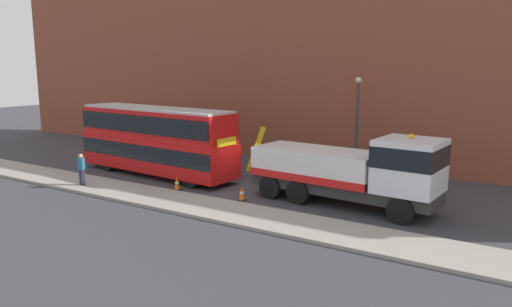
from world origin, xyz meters
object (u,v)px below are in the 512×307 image
traffic_cone_near_bus (177,184)px  double_decker_bus (156,138)px  traffic_cone_midway (242,194)px  recovery_tow_truck (351,170)px  street_lamp (357,117)px  pedestrian_onlooker (82,170)px

traffic_cone_near_bus → double_decker_bus: bearing=148.7°
traffic_cone_near_bus → traffic_cone_midway: same height
recovery_tow_truck → traffic_cone_midway: 5.39m
traffic_cone_near_bus → street_lamp: (6.58, 8.75, 3.13)m
pedestrian_onlooker → street_lamp: 15.99m
traffic_cone_midway → street_lamp: 9.50m
double_decker_bus → traffic_cone_near_bus: 4.44m
double_decker_bus → pedestrian_onlooker: double_decker_bus is taller
double_decker_bus → street_lamp: 12.09m
pedestrian_onlooker → recovery_tow_truck: bearing=-12.2°
traffic_cone_near_bus → traffic_cone_midway: bearing=2.1°
double_decker_bus → traffic_cone_midway: 7.94m
recovery_tow_truck → traffic_cone_midway: (-4.84, -1.90, -1.42)m
traffic_cone_near_bus → street_lamp: size_ratio=0.12×
pedestrian_onlooker → traffic_cone_near_bus: size_ratio=2.38×
double_decker_bus → pedestrian_onlooker: 4.78m
pedestrian_onlooker → street_lamp: (11.22, 11.12, 2.49)m
recovery_tow_truck → traffic_cone_near_bus: 9.21m
pedestrian_onlooker → street_lamp: street_lamp is taller
pedestrian_onlooker → traffic_cone_near_bus: 5.25m
traffic_cone_near_bus → traffic_cone_midway: 4.03m
recovery_tow_truck → double_decker_bus: bearing=-175.8°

